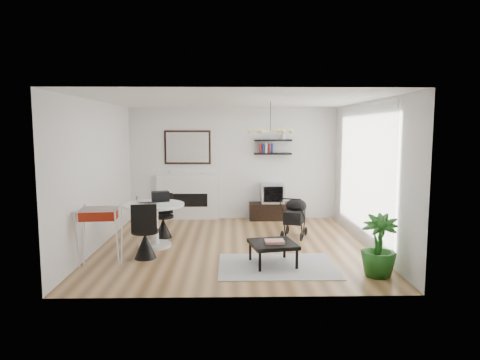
{
  "coord_description": "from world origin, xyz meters",
  "views": [
    {
      "loc": [
        -0.05,
        -7.87,
        2.18
      ],
      "look_at": [
        0.12,
        0.4,
        1.2
      ],
      "focal_mm": 32.0,
      "sensor_mm": 36.0,
      "label": 1
    }
  ],
  "objects_px": {
    "fireplace": "(188,191)",
    "dining_table": "(154,218)",
    "tv_console": "(272,211)",
    "drying_rack": "(100,236)",
    "stroller": "(295,219)",
    "crt_tv": "(272,193)",
    "coffee_table": "(273,245)",
    "potted_plant": "(379,246)"
  },
  "relations": [
    {
      "from": "dining_table",
      "to": "fireplace",
      "type": "bearing_deg",
      "value": 81.31
    },
    {
      "from": "fireplace",
      "to": "potted_plant",
      "type": "bearing_deg",
      "value": -52.09
    },
    {
      "from": "fireplace",
      "to": "tv_console",
      "type": "distance_m",
      "value": 2.11
    },
    {
      "from": "fireplace",
      "to": "tv_console",
      "type": "height_order",
      "value": "fireplace"
    },
    {
      "from": "dining_table",
      "to": "coffee_table",
      "type": "relative_size",
      "value": 1.35
    },
    {
      "from": "dining_table",
      "to": "coffee_table",
      "type": "distance_m",
      "value": 2.39
    },
    {
      "from": "coffee_table",
      "to": "drying_rack",
      "type": "bearing_deg",
      "value": -179.54
    },
    {
      "from": "fireplace",
      "to": "drying_rack",
      "type": "distance_m",
      "value": 3.76
    },
    {
      "from": "coffee_table",
      "to": "fireplace",
      "type": "bearing_deg",
      "value": 115.59
    },
    {
      "from": "fireplace",
      "to": "crt_tv",
      "type": "bearing_deg",
      "value": -3.72
    },
    {
      "from": "drying_rack",
      "to": "stroller",
      "type": "xyz_separation_m",
      "value": [
        3.38,
        1.85,
        -0.13
      ]
    },
    {
      "from": "stroller",
      "to": "drying_rack",
      "type": "bearing_deg",
      "value": -131.27
    },
    {
      "from": "tv_console",
      "to": "potted_plant",
      "type": "distance_m",
      "value": 4.21
    },
    {
      "from": "tv_console",
      "to": "drying_rack",
      "type": "bearing_deg",
      "value": -131.51
    },
    {
      "from": "drying_rack",
      "to": "coffee_table",
      "type": "xyz_separation_m",
      "value": [
        2.75,
        0.02,
        -0.17
      ]
    },
    {
      "from": "tv_console",
      "to": "drying_rack",
      "type": "height_order",
      "value": "drying_rack"
    },
    {
      "from": "crt_tv",
      "to": "tv_console",
      "type": "bearing_deg",
      "value": 25.02
    },
    {
      "from": "dining_table",
      "to": "stroller",
      "type": "relative_size",
      "value": 1.29
    },
    {
      "from": "fireplace",
      "to": "dining_table",
      "type": "relative_size",
      "value": 1.94
    },
    {
      "from": "drying_rack",
      "to": "potted_plant",
      "type": "xyz_separation_m",
      "value": [
        4.27,
        -0.54,
        -0.04
      ]
    },
    {
      "from": "crt_tv",
      "to": "dining_table",
      "type": "xyz_separation_m",
      "value": [
        -2.42,
        -2.34,
        -0.12
      ]
    },
    {
      "from": "drying_rack",
      "to": "dining_table",
      "type": "bearing_deg",
      "value": 54.71
    },
    {
      "from": "crt_tv",
      "to": "stroller",
      "type": "xyz_separation_m",
      "value": [
        0.31,
        -1.63,
        -0.29
      ]
    },
    {
      "from": "dining_table",
      "to": "tv_console",
      "type": "bearing_deg",
      "value": 44.02
    },
    {
      "from": "crt_tv",
      "to": "dining_table",
      "type": "bearing_deg",
      "value": -135.94
    },
    {
      "from": "fireplace",
      "to": "coffee_table",
      "type": "height_order",
      "value": "fireplace"
    },
    {
      "from": "dining_table",
      "to": "potted_plant",
      "type": "height_order",
      "value": "potted_plant"
    },
    {
      "from": "tv_console",
      "to": "dining_table",
      "type": "distance_m",
      "value": 3.39
    },
    {
      "from": "drying_rack",
      "to": "potted_plant",
      "type": "distance_m",
      "value": 4.31
    },
    {
      "from": "tv_console",
      "to": "dining_table",
      "type": "relative_size",
      "value": 1.01
    },
    {
      "from": "tv_console",
      "to": "potted_plant",
      "type": "xyz_separation_m",
      "value": [
        1.19,
        -4.03,
        0.26
      ]
    },
    {
      "from": "drying_rack",
      "to": "fireplace",
      "type": "bearing_deg",
      "value": 68.69
    },
    {
      "from": "stroller",
      "to": "crt_tv",
      "type": "bearing_deg",
      "value": 120.66
    },
    {
      "from": "fireplace",
      "to": "drying_rack",
      "type": "relative_size",
      "value": 2.26
    },
    {
      "from": "tv_console",
      "to": "stroller",
      "type": "bearing_deg",
      "value": -79.68
    },
    {
      "from": "dining_table",
      "to": "potted_plant",
      "type": "distance_m",
      "value": 3.99
    },
    {
      "from": "fireplace",
      "to": "tv_console",
      "type": "xyz_separation_m",
      "value": [
        2.05,
        -0.13,
        -0.47
      ]
    },
    {
      "from": "crt_tv",
      "to": "coffee_table",
      "type": "relative_size",
      "value": 0.65
    },
    {
      "from": "crt_tv",
      "to": "potted_plant",
      "type": "height_order",
      "value": "potted_plant"
    },
    {
      "from": "drying_rack",
      "to": "coffee_table",
      "type": "bearing_deg",
      "value": -4.9
    },
    {
      "from": "drying_rack",
      "to": "stroller",
      "type": "bearing_deg",
      "value": 23.29
    },
    {
      "from": "coffee_table",
      "to": "dining_table",
      "type": "bearing_deg",
      "value": 152.0
    }
  ]
}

